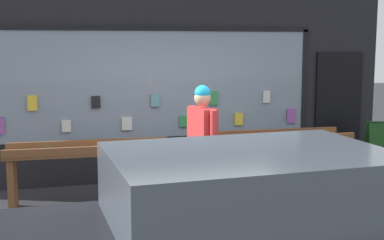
{
  "coord_description": "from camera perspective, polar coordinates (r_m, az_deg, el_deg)",
  "views": [
    {
      "loc": [
        -1.98,
        -6.19,
        2.27
      ],
      "look_at": [
        0.02,
        0.95,
        1.19
      ],
      "focal_mm": 50.0,
      "sensor_mm": 36.0,
      "label": 1
    }
  ],
  "objects": [
    {
      "name": "shopfront_facade",
      "position": [
        8.83,
        -2.45,
        4.19
      ],
      "size": [
        7.69,
        0.29,
        3.3
      ],
      "color": "black",
      "rests_on": "ground_plane"
    },
    {
      "name": "person_browsing",
      "position": [
        7.16,
        1.11,
        -1.88
      ],
      "size": [
        0.32,
        0.66,
        1.71
      ],
      "rotation": [
        0.0,
        0.0,
        1.79
      ],
      "color": "#4C382D",
      "rests_on": "ground_plane"
    },
    {
      "name": "ground_plane",
      "position": [
        6.88,
        2.03,
        -10.96
      ],
      "size": [
        40.0,
        40.0,
        0.0
      ],
      "primitive_type": "plane",
      "color": "#2D2D33"
    },
    {
      "name": "small_dog",
      "position": [
        6.99,
        -2.09,
        -8.36
      ],
      "size": [
        0.44,
        0.47,
        0.4
      ],
      "rotation": [
        0.0,
        0.0,
        2.28
      ],
      "color": "#99724C",
      "rests_on": "ground_plane"
    },
    {
      "name": "sandwich_board_sign",
      "position": [
        9.5,
        19.52,
        -3.05
      ],
      "size": [
        0.67,
        0.75,
        0.94
      ],
      "rotation": [
        0.0,
        0.0,
        -0.36
      ],
      "color": "#193F19",
      "rests_on": "ground_plane"
    },
    {
      "name": "display_table_right",
      "position": [
        8.22,
        8.96,
        -2.6
      ],
      "size": [
        2.28,
        0.73,
        0.92
      ],
      "color": "brown",
      "rests_on": "ground_plane"
    },
    {
      "name": "display_table_left",
      "position": [
        7.52,
        -10.85,
        -3.83
      ],
      "size": [
        2.28,
        0.68,
        0.89
      ],
      "color": "brown",
      "rests_on": "ground_plane"
    },
    {
      "name": "parked_car",
      "position": [
        4.47,
        6.02,
        -11.73
      ],
      "size": [
        4.02,
        2.02,
        1.41
      ],
      "rotation": [
        0.0,
        0.0,
        0.03
      ],
      "color": "black",
      "rests_on": "ground_plane"
    }
  ]
}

